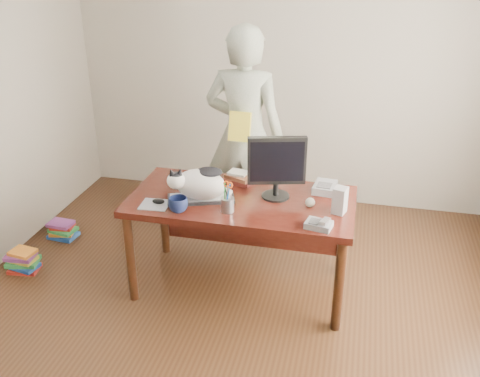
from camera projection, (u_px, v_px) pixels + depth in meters
name	position (u px, v px, depth m)	size (l,w,h in m)	color
room	(218.00, 149.00, 3.02)	(4.50, 4.50, 4.50)	black
desk	(244.00, 212.00, 3.94)	(1.60, 0.80, 0.75)	black
keyboard	(201.00, 198.00, 3.78)	(0.50, 0.32, 0.03)	black
cat	(198.00, 183.00, 3.72)	(0.44, 0.33, 0.26)	white
monitor	(277.00, 164.00, 3.70)	(0.41, 0.24, 0.46)	black
pen_cup	(228.00, 203.00, 3.60)	(0.12, 0.12, 0.23)	gray
mousepad	(155.00, 205.00, 3.71)	(0.21, 0.19, 0.00)	#A7ABB3
mouse	(158.00, 201.00, 3.72)	(0.09, 0.06, 0.04)	black
coffee_mug	(178.00, 205.00, 3.60)	(0.13, 0.13, 0.10)	#0D1536
phone	(319.00, 224.00, 3.41)	(0.18, 0.15, 0.08)	slate
speaker	(340.00, 200.00, 3.57)	(0.10, 0.11, 0.18)	gray
baseball	(310.00, 202.00, 3.67)	(0.07, 0.07, 0.07)	beige
book_stack	(239.00, 178.00, 4.04)	(0.26, 0.22, 0.08)	#481613
calculator	(325.00, 187.00, 3.90)	(0.17, 0.22, 0.06)	slate
person	(244.00, 135.00, 4.52)	(0.67, 0.44, 1.84)	beige
held_book	(240.00, 127.00, 4.31)	(0.18, 0.11, 0.24)	yellow
book_pile_a	(23.00, 261.00, 4.28)	(0.27, 0.22, 0.18)	#AE2118
book_pile_b	(63.00, 230.00, 4.76)	(0.26, 0.20, 0.15)	#19449A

